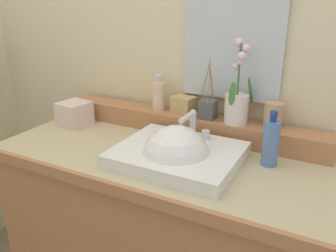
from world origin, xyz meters
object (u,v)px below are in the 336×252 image
object	(u,v)px
tissue_box	(74,114)
soap_bar	(162,131)
potted_plant	(237,101)
soap_dispenser	(159,95)
tumbler_cup	(273,115)
lotion_bottle	(271,142)
reed_diffuser	(208,109)
trinket_box	(184,104)
sink_basin	(176,158)

from	to	relation	value
tissue_box	soap_bar	bearing A→B (deg)	-2.31
potted_plant	soap_dispenser	world-z (taller)	potted_plant
soap_dispenser	tumbler_cup	size ratio (longest dim) A/B	1.61
soap_bar	lotion_bottle	size ratio (longest dim) A/B	0.34
reed_diffuser	tumbler_cup	bearing A→B (deg)	4.10
lotion_bottle	reed_diffuser	bearing A→B (deg)	154.80
soap_dispenser	trinket_box	distance (m)	0.12
soap_bar	tumbler_cup	xyz separation A→B (m)	(0.40, 0.18, 0.08)
soap_bar	tumbler_cup	distance (m)	0.44
tumbler_cup	reed_diffuser	bearing A→B (deg)	-175.90
sink_basin	tissue_box	distance (m)	0.62
tissue_box	reed_diffuser	bearing A→B (deg)	13.22
potted_plant	tissue_box	world-z (taller)	potted_plant
tumbler_cup	tissue_box	bearing A→B (deg)	-169.47
tissue_box	lotion_bottle	bearing A→B (deg)	0.35
sink_basin	reed_diffuser	distance (m)	0.30
potted_plant	trinket_box	bearing A→B (deg)	172.86
reed_diffuser	lotion_bottle	bearing A→B (deg)	-25.20
soap_bar	tissue_box	distance (m)	0.48
reed_diffuser	soap_dispenser	bearing A→B (deg)	176.85
soap_bar	reed_diffuser	xyz separation A→B (m)	(0.13, 0.16, 0.07)
soap_dispenser	tumbler_cup	world-z (taller)	soap_dispenser
potted_plant	trinket_box	distance (m)	0.26
tumbler_cup	potted_plant	bearing A→B (deg)	-171.16
soap_bar	soap_dispenser	xyz separation A→B (m)	(-0.11, 0.18, 0.09)
potted_plant	lotion_bottle	size ratio (longest dim) A/B	1.65
potted_plant	reed_diffuser	bearing A→B (deg)	178.58
soap_bar	lotion_bottle	distance (m)	0.43
lotion_bottle	tissue_box	bearing A→B (deg)	-179.65
potted_plant	tissue_box	bearing A→B (deg)	-169.15
potted_plant	soap_dispenser	xyz separation A→B (m)	(-0.37, 0.02, -0.03)
potted_plant	tissue_box	distance (m)	0.76
sink_basin	lotion_bottle	size ratio (longest dim) A/B	2.17
soap_dispenser	tissue_box	distance (m)	0.41
sink_basin	tumbler_cup	world-z (taller)	tumbler_cup
sink_basin	soap_dispenser	bearing A→B (deg)	128.90
potted_plant	tumbler_cup	size ratio (longest dim) A/B	3.39
tumbler_cup	trinket_box	distance (m)	0.39
soap_bar	tissue_box	size ratio (longest dim) A/B	0.54
potted_plant	trinket_box	size ratio (longest dim) A/B	3.53
sink_basin	trinket_box	world-z (taller)	sink_basin
trinket_box	tissue_box	size ratio (longest dim) A/B	0.74
lotion_bottle	tissue_box	xyz separation A→B (m)	(-0.91, -0.01, -0.03)
potted_plant	trinket_box	xyz separation A→B (m)	(-0.25, 0.03, -0.06)
sink_basin	lotion_bottle	distance (m)	0.34
sink_basin	soap_bar	distance (m)	0.17
tumbler_cup	trinket_box	xyz separation A→B (m)	(-0.39, 0.01, -0.01)
lotion_bottle	tissue_box	world-z (taller)	lotion_bottle
sink_basin	tumbler_cup	size ratio (longest dim) A/B	4.46
sink_basin	trinket_box	bearing A→B (deg)	110.84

